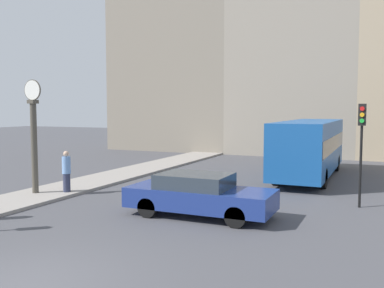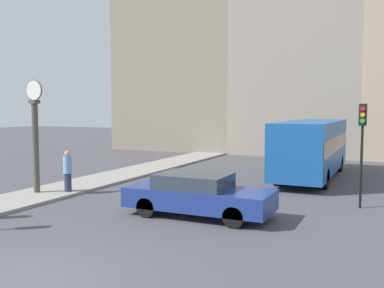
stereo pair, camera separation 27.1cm
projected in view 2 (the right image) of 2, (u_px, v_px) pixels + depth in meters
The scene contains 8 objects.
ground_plane at pixel (15, 285), 8.46m from camera, with size 120.00×120.00×0.00m, color #47474C.
sidewalk_corner at pixel (116, 176), 21.79m from camera, with size 2.50×27.95×0.12m, color gray.
building_row at pixel (309, 45), 31.88m from camera, with size 30.59×5.00×18.84m.
sedan_car at pixel (198, 195), 13.84m from camera, with size 4.77×1.88×1.38m.
bus_distant at pixel (312, 146), 21.53m from camera, with size 2.39×9.29×2.87m.
traffic_light_far at pixel (362, 134), 14.81m from camera, with size 0.26×0.24×3.66m.
street_clock at pixel (35, 134), 17.09m from camera, with size 0.83×0.32×4.51m.
pedestrian_blue_stripe at pixel (68, 171), 17.38m from camera, with size 0.34×0.34×1.66m.
Camera 2 is at (6.64, -5.95, 3.47)m, focal length 40.00 mm.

